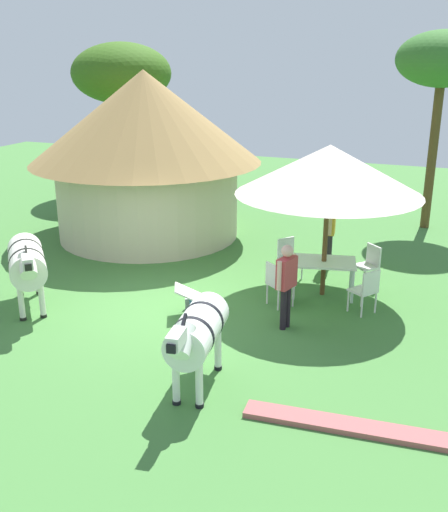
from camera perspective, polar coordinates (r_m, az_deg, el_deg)
ground_plane at (r=11.97m, az=-5.34°, el=-4.90°), size 36.00×36.00×0.00m
thatched_hut at (r=16.21m, az=-7.46°, el=10.35°), size 6.14×6.14×4.41m
shade_umbrella at (r=11.97m, az=10.02°, el=8.11°), size 3.71×3.71×3.12m
patio_dining_table at (r=12.49m, az=9.51°, el=-0.85°), size 1.45×1.11×0.74m
patio_chair_near_lawn at (r=13.22m, az=13.71°, el=-0.62°), size 0.61×0.61×0.90m
patio_chair_east_end at (r=13.39m, az=6.16°, el=0.07°), size 0.60×0.60×0.90m
patio_chair_near_hut at (r=11.84m, az=5.08°, el=-2.45°), size 0.60×0.60×0.90m
patio_chair_west_end at (r=11.77m, az=13.44°, el=-3.05°), size 0.59×0.60×0.90m
guest_beside_umbrella at (r=14.01m, az=10.14°, el=2.83°), size 0.27×0.60×1.68m
guest_behind_table at (r=10.76m, az=5.98°, el=-2.19°), size 0.31×0.56×1.60m
striped_lounge_chair at (r=11.53m, az=-2.52°, el=-4.44°), size 0.97×0.83×0.59m
zebra_nearest_camera at (r=8.82m, az=-2.64°, el=-7.29°), size 0.82×2.13×1.46m
zebra_by_umbrella at (r=12.19m, az=-18.32°, el=-0.56°), size 1.73×1.88×1.49m
acacia_tree_left_background at (r=17.68m, az=20.18°, el=17.04°), size 2.49×2.49×5.40m
acacia_tree_far_lawn at (r=21.66m, az=-9.76°, el=16.78°), size 3.42×3.42×5.16m
brick_patio_kerb at (r=8.53m, az=11.57°, el=-15.57°), size 2.82×0.58×0.08m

